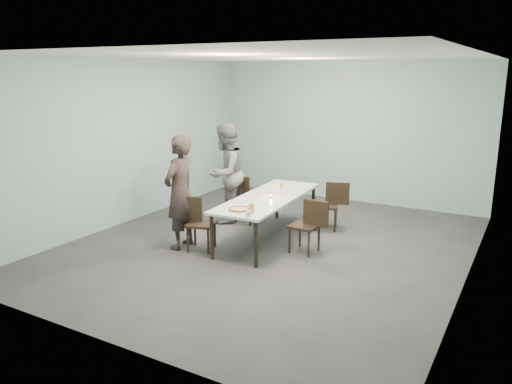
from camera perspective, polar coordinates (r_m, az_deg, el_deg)
The scene contains 16 objects.
ground at distance 8.24m, azimuth 1.55°, elevation -6.13°, with size 7.00×7.00×0.00m, color #333335.
room_shell at distance 7.80m, azimuth 1.65°, elevation 8.02°, with size 6.02×7.02×3.01m.
table at distance 8.34m, azimuth 1.39°, elevation -0.90°, with size 1.06×2.65×0.75m.
chair_near_left at distance 7.97m, azimuth -6.85°, elevation -3.13°, with size 0.65×0.52×0.87m.
chair_far_left at distance 9.40m, azimuth -1.25°, elevation -0.44°, with size 0.64×0.48×0.87m.
chair_near_right at distance 7.81m, azimuth 6.10°, elevation -3.47°, with size 0.62×0.45×0.87m.
chair_far_right at distance 9.04m, azimuth 8.57°, elevation -1.17°, with size 0.65×0.53×0.87m.
diner_near at distance 8.01m, azimuth -8.69°, elevation -0.02°, with size 0.67×0.44×1.84m, color black.
diner_far at distance 9.32m, azimuth -3.50°, elevation 2.13°, with size 0.91×0.71×1.86m, color slate.
pizza at distance 7.50m, azimuth -1.93°, elevation -1.99°, with size 0.34×0.34×0.04m.
side_plate at distance 7.81m, azimuth -0.07°, elevation -1.44°, with size 0.18×0.18×0.01m, color white.
beer_glass at distance 7.34m, azimuth -0.52°, elevation -1.88°, with size 0.08×0.08×0.15m, color #C48A2B.
water_tumbler at distance 7.15m, azimuth -0.84°, elevation -2.55°, with size 0.08×0.08×0.09m, color silver.
tealight at distance 8.25m, azimuth 1.73°, elevation -0.52°, with size 0.06×0.06×0.05m.
amber_tumbler at distance 8.96m, azimuth 2.91°, elevation 0.75°, with size 0.07×0.07×0.08m, color #C48A2B.
menu at distance 9.12m, azimuth 2.77°, elevation 0.74°, with size 0.30×0.22×0.01m, color silver.
Camera 1 is at (3.66, -6.84, 2.79)m, focal length 35.00 mm.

